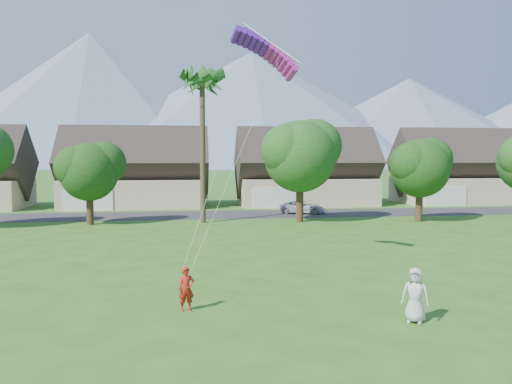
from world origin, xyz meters
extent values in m
plane|color=#2D6019|center=(0.00, 0.00, 0.00)|extent=(500.00, 500.00, 0.00)
cube|color=#2D2D30|center=(0.00, 34.00, 0.01)|extent=(90.00, 7.00, 0.01)
imported|color=#AE1F13|center=(-3.13, 4.84, 0.77)|extent=(0.63, 0.49, 1.55)
imported|color=silver|center=(4.29, 2.65, 0.90)|extent=(1.05, 0.94, 1.80)
imported|color=silver|center=(7.59, 34.00, 0.60)|extent=(4.74, 3.13, 1.21)
cone|color=slate|center=(-55.00, 260.00, 35.00)|extent=(190.00, 190.00, 70.00)
cone|color=slate|center=(30.00, 260.00, 31.00)|extent=(240.00, 240.00, 62.00)
cone|color=slate|center=(120.00, 260.00, 25.00)|extent=(200.00, 200.00, 50.00)
cube|color=beige|center=(-9.00, 43.00, 1.50)|extent=(15.00, 8.00, 3.00)
cube|color=#382D28|center=(-9.00, 43.00, 4.79)|extent=(15.75, 8.15, 8.15)
cube|color=silver|center=(-13.20, 38.94, 1.10)|extent=(4.80, 0.12, 2.20)
cube|color=beige|center=(10.00, 43.00, 1.50)|extent=(15.00, 8.00, 3.00)
cube|color=#382D28|center=(10.00, 43.00, 4.79)|extent=(15.75, 8.15, 8.15)
cube|color=silver|center=(5.80, 38.94, 1.10)|extent=(4.80, 0.12, 2.20)
cube|color=beige|center=(29.00, 43.00, 1.50)|extent=(15.00, 8.00, 3.00)
cube|color=#382D28|center=(29.00, 43.00, 4.79)|extent=(15.75, 8.15, 8.15)
cube|color=silver|center=(24.80, 38.94, 1.10)|extent=(4.80, 0.12, 2.20)
cylinder|color=#47301C|center=(-11.00, 28.50, 1.09)|extent=(0.56, 0.56, 2.18)
sphere|color=#214916|center=(-11.00, 28.50, 4.22)|extent=(4.62, 4.62, 4.62)
cylinder|color=#47301C|center=(6.00, 28.00, 1.41)|extent=(0.62, 0.62, 2.82)
sphere|color=#214916|center=(6.00, 28.00, 5.46)|extent=(5.98, 5.98, 5.98)
cylinder|color=#47301C|center=(16.00, 27.00, 1.15)|extent=(0.58, 0.58, 2.30)
sphere|color=#214916|center=(16.00, 27.00, 4.46)|extent=(4.90, 4.90, 4.90)
cylinder|color=#4C3D26|center=(-2.00, 28.50, 6.00)|extent=(0.44, 0.44, 12.00)
sphere|color=#286021|center=(-2.00, 28.50, 12.30)|extent=(3.00, 3.00, 3.00)
cube|color=#5916A8|center=(-0.20, 11.04, 10.42)|extent=(1.76, 1.11, 0.50)
cube|color=#B42197|center=(1.50, 11.04, 10.42)|extent=(1.76, 1.11, 0.50)
camera|label=1|loc=(-2.91, -12.52, 5.39)|focal=35.00mm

